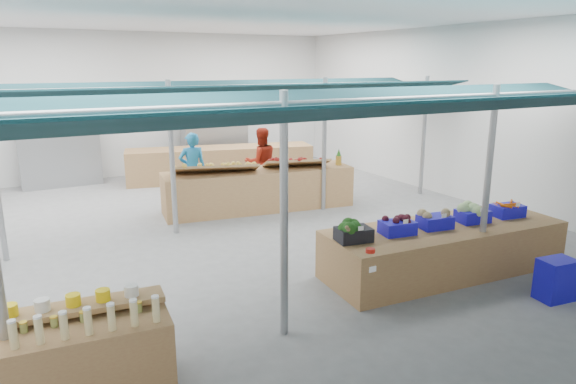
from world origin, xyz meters
name	(u,v)px	position (x,y,z in m)	size (l,w,h in m)	color
floor	(232,232)	(0.00, 0.00, 0.00)	(13.00, 13.00, 0.00)	slate
hall	(202,95)	(0.00, 1.44, 2.65)	(13.00, 13.00, 13.00)	silver
pole_grid	(311,153)	(0.75, -1.75, 1.81)	(10.00, 4.60, 3.00)	gray
awnings	(311,95)	(0.75, -1.75, 2.78)	(9.50, 7.08, 0.30)	#0A262B
back_shelving_left	(60,150)	(-2.50, 6.00, 1.00)	(2.00, 0.50, 2.00)	#B23F33
back_shelving_right	(215,139)	(2.00, 6.00, 1.00)	(2.00, 0.50, 2.00)	#B23F33
bottle_shelf	(83,353)	(-3.35, -4.02, 0.42)	(1.80, 1.22, 1.05)	brown
veg_counter	(444,249)	(2.20, -3.52, 0.39)	(3.97, 1.32, 0.77)	brown
fruit_counter	(259,190)	(1.22, 1.25, 0.47)	(4.35, 1.03, 0.93)	brown
far_counter	(221,163)	(1.62, 4.61, 0.48)	(5.29, 1.06, 0.95)	brown
crate_stack	(556,280)	(2.84, -5.05, 0.30)	(0.50, 0.35, 0.60)	#1511BB
vendor_left	(193,169)	(0.02, 2.35, 0.87)	(0.63, 0.42, 1.74)	#196FA8
vendor_right	(261,162)	(1.82, 2.35, 0.87)	(0.84, 0.66, 1.74)	maroon
crate_broccoli	(354,231)	(0.49, -3.38, 0.93)	(0.55, 0.44, 0.35)	black
crate_beets	(397,225)	(1.26, -3.45, 0.91)	(0.55, 0.44, 0.29)	#1511BB
crate_celeriac	(435,219)	(1.98, -3.51, 0.92)	(0.55, 0.44, 0.31)	#1511BB
crate_cabbage	(473,212)	(2.75, -3.57, 0.93)	(0.55, 0.44, 0.35)	#1511BB
crate_carrots	(507,210)	(3.52, -3.63, 0.88)	(0.55, 0.44, 0.29)	#1511BB
sparrow	(348,229)	(0.31, -3.50, 1.02)	(0.12, 0.09, 0.11)	brown
pole_ribbon	(371,252)	(-0.10, -4.52, 1.08)	(0.12, 0.12, 0.28)	#B7160C
apple_heap_yellow	(215,167)	(0.18, 1.31, 1.10)	(2.02, 1.24, 0.27)	#997247
apple_heap_red	(296,161)	(2.07, 1.01, 1.10)	(1.64, 1.12, 0.27)	#997247
pineapple	(339,157)	(3.14, 0.85, 1.11)	(0.14, 0.14, 0.39)	#8C6019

